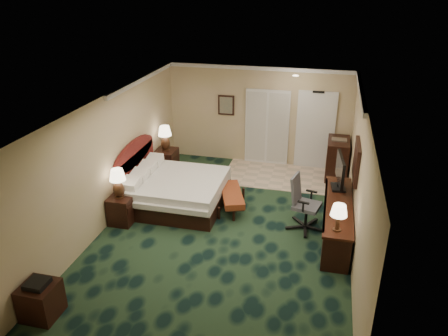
% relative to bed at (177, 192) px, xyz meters
% --- Properties ---
extents(floor, '(5.00, 7.50, 0.00)m').
position_rel_bed_xyz_m(floor, '(1.35, -0.79, -0.33)').
color(floor, black).
rests_on(floor, ground).
extents(ceiling, '(5.00, 7.50, 0.00)m').
position_rel_bed_xyz_m(ceiling, '(1.35, -0.79, 2.37)').
color(ceiling, white).
rests_on(ceiling, wall_back).
extents(wall_back, '(5.00, 0.00, 2.70)m').
position_rel_bed_xyz_m(wall_back, '(1.35, 2.96, 1.02)').
color(wall_back, tan).
rests_on(wall_back, ground).
extents(wall_front, '(5.00, 0.00, 2.70)m').
position_rel_bed_xyz_m(wall_front, '(1.35, -4.54, 1.02)').
color(wall_front, tan).
rests_on(wall_front, ground).
extents(wall_left, '(0.00, 7.50, 2.70)m').
position_rel_bed_xyz_m(wall_left, '(-1.15, -0.79, 1.02)').
color(wall_left, tan).
rests_on(wall_left, ground).
extents(wall_right, '(0.00, 7.50, 2.70)m').
position_rel_bed_xyz_m(wall_right, '(3.85, -0.79, 1.02)').
color(wall_right, tan).
rests_on(wall_right, ground).
extents(crown_molding, '(5.00, 7.50, 0.10)m').
position_rel_bed_xyz_m(crown_molding, '(1.35, -0.79, 2.32)').
color(crown_molding, silver).
rests_on(crown_molding, wall_back).
extents(tile_patch, '(3.20, 1.70, 0.01)m').
position_rel_bed_xyz_m(tile_patch, '(2.25, 2.11, -0.33)').
color(tile_patch, '#BCA992').
rests_on(tile_patch, ground).
extents(headboard, '(0.12, 2.00, 1.40)m').
position_rel_bed_xyz_m(headboard, '(-1.09, 0.21, 0.37)').
color(headboard, '#490912').
rests_on(headboard, ground).
extents(entry_door, '(1.02, 0.06, 2.18)m').
position_rel_bed_xyz_m(entry_door, '(2.90, 2.93, 0.72)').
color(entry_door, silver).
rests_on(entry_door, ground).
extents(closet_doors, '(1.20, 0.06, 2.10)m').
position_rel_bed_xyz_m(closet_doors, '(1.60, 2.92, 0.72)').
color(closet_doors, '#B3B3B3').
rests_on(closet_doors, ground).
extents(wall_art, '(0.45, 0.06, 0.55)m').
position_rel_bed_xyz_m(wall_art, '(0.45, 2.92, 1.27)').
color(wall_art, '#576762').
rests_on(wall_art, wall_back).
extents(wall_mirror, '(0.05, 0.95, 0.75)m').
position_rel_bed_xyz_m(wall_mirror, '(3.81, -0.19, 1.22)').
color(wall_mirror, white).
rests_on(wall_mirror, wall_right).
extents(bed, '(2.09, 1.94, 0.66)m').
position_rel_bed_xyz_m(bed, '(0.00, 0.00, 0.00)').
color(bed, silver).
rests_on(bed, ground).
extents(nightstand_near, '(0.49, 0.56, 0.61)m').
position_rel_bed_xyz_m(nightstand_near, '(-0.88, -1.01, -0.03)').
color(nightstand_near, black).
rests_on(nightstand_near, ground).
extents(nightstand_far, '(0.52, 0.60, 0.65)m').
position_rel_bed_xyz_m(nightstand_far, '(-0.87, 1.61, -0.01)').
color(nightstand_far, black).
rests_on(nightstand_far, ground).
extents(lamp_near, '(0.43, 0.43, 0.64)m').
position_rel_bed_xyz_m(lamp_near, '(-0.90, -1.03, 0.60)').
color(lamp_near, '#321A0C').
rests_on(lamp_near, nightstand_near).
extents(lamp_far, '(0.41, 0.41, 0.66)m').
position_rel_bed_xyz_m(lamp_far, '(-0.87, 1.62, 0.65)').
color(lamp_far, '#321A0C').
rests_on(lamp_far, nightstand_far).
extents(bed_bench, '(0.83, 1.31, 0.42)m').
position_rel_bed_xyz_m(bed_bench, '(1.26, 0.12, -0.12)').
color(bed_bench, maroon).
rests_on(bed_bench, ground).
extents(side_table, '(0.53, 0.53, 0.57)m').
position_rel_bed_xyz_m(side_table, '(-0.85, -3.90, -0.05)').
color(side_table, black).
rests_on(side_table, ground).
extents(desk, '(0.55, 2.56, 0.74)m').
position_rel_bed_xyz_m(desk, '(3.56, -0.49, 0.04)').
color(desk, black).
rests_on(desk, ground).
extents(tv, '(0.18, 0.93, 0.72)m').
position_rel_bed_xyz_m(tv, '(3.54, 0.21, 0.77)').
color(tv, black).
rests_on(tv, desk).
extents(desk_lamp, '(0.34, 0.34, 0.52)m').
position_rel_bed_xyz_m(desk_lamp, '(3.53, -1.50, 0.66)').
color(desk_lamp, '#321A0C').
rests_on(desk_lamp, desk).
extents(desk_chair, '(0.81, 0.78, 1.17)m').
position_rel_bed_xyz_m(desk_chair, '(2.95, -0.34, 0.25)').
color(desk_chair, '#525257').
rests_on(desk_chair, ground).
extents(minibar, '(0.54, 0.97, 1.03)m').
position_rel_bed_xyz_m(minibar, '(3.53, 2.41, 0.18)').
color(minibar, black).
rests_on(minibar, ground).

